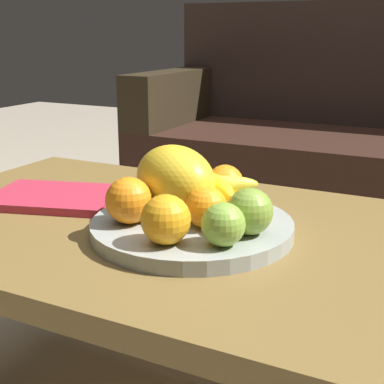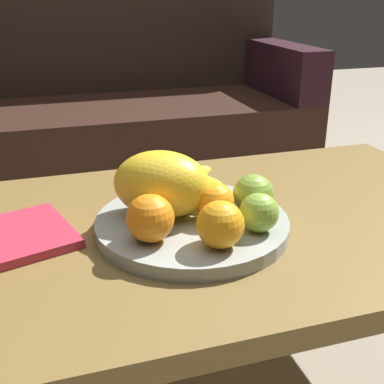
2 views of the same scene
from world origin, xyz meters
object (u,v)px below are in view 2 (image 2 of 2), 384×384
(couch, at_px, (107,121))
(fruit_bowl, at_px, (192,224))
(banana_bunch, at_px, (188,187))
(orange_front, at_px, (175,175))
(orange_right, at_px, (220,225))
(orange_left, at_px, (215,202))
(apple_front, at_px, (259,213))
(apple_left, at_px, (253,195))
(melon_large_front, at_px, (161,183))
(coffee_table, at_px, (191,245))
(orange_back, at_px, (150,218))

(couch, relative_size, fruit_bowl, 4.96)
(banana_bunch, bearing_deg, orange_front, 100.92)
(orange_right, bearing_deg, orange_left, 75.50)
(apple_front, height_order, apple_left, apple_left)
(orange_right, distance_m, apple_front, 0.09)
(melon_large_front, distance_m, orange_right, 0.16)
(coffee_table, relative_size, fruit_bowl, 3.58)
(coffee_table, bearing_deg, fruit_bowl, -102.19)
(orange_right, height_order, apple_left, orange_right)
(orange_left, xyz_separation_m, apple_left, (0.07, 0.00, 0.00))
(orange_back, distance_m, banana_bunch, 0.16)
(orange_left, relative_size, apple_left, 0.93)
(orange_back, height_order, apple_front, orange_back)
(melon_large_front, height_order, apple_left, melon_large_front)
(banana_bunch, bearing_deg, orange_back, -128.24)
(fruit_bowl, relative_size, apple_left, 4.61)
(orange_right, xyz_separation_m, apple_front, (0.08, 0.03, -0.00))
(couch, height_order, orange_front, couch)
(couch, relative_size, orange_back, 21.75)
(orange_right, xyz_separation_m, orange_back, (-0.10, 0.05, 0.00))
(coffee_table, distance_m, couch, 1.35)
(orange_back, bearing_deg, orange_front, 63.42)
(couch, bearing_deg, banana_bunch, -91.02)
(melon_large_front, xyz_separation_m, apple_front, (0.14, -0.11, -0.03))
(couch, height_order, orange_back, couch)
(fruit_bowl, xyz_separation_m, banana_bunch, (0.01, 0.07, 0.04))
(couch, xyz_separation_m, orange_right, (-0.03, -1.48, 0.21))
(fruit_bowl, distance_m, orange_left, 0.06)
(fruit_bowl, bearing_deg, banana_bunch, 78.78)
(orange_right, bearing_deg, banana_bunch, 89.26)
(orange_left, relative_size, orange_right, 0.91)
(melon_large_front, distance_m, orange_left, 0.10)
(couch, bearing_deg, coffee_table, -91.34)
(orange_left, distance_m, apple_left, 0.07)
(orange_front, relative_size, orange_right, 0.92)
(orange_left, xyz_separation_m, apple_front, (0.06, -0.06, -0.00))
(couch, bearing_deg, orange_left, -90.09)
(coffee_table, relative_size, orange_front, 17.64)
(orange_front, bearing_deg, fruit_bowl, -91.74)
(orange_front, bearing_deg, orange_right, -88.05)
(fruit_bowl, height_order, orange_front, orange_front)
(orange_front, distance_m, apple_front, 0.22)
(orange_back, bearing_deg, melon_large_front, 65.74)
(apple_front, bearing_deg, orange_back, 173.25)
(orange_front, height_order, orange_right, orange_right)
(orange_left, bearing_deg, apple_left, 2.46)
(couch, height_order, apple_left, couch)
(banana_bunch, bearing_deg, fruit_bowl, -101.22)
(fruit_bowl, distance_m, orange_front, 0.13)
(apple_front, relative_size, apple_left, 0.89)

